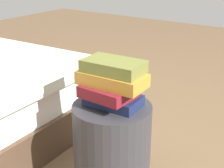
{
  "coord_description": "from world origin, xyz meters",
  "views": [
    {
      "loc": [
        -0.78,
        1.12,
        1.07
      ],
      "look_at": [
        0.0,
        0.0,
        0.53
      ],
      "focal_mm": 53.46,
      "sensor_mm": 36.0,
      "label": 1
    }
  ],
  "objects_px": {
    "book_ochre": "(112,79)",
    "book_olive": "(114,66)",
    "book_maroon": "(109,91)",
    "book_navy": "(113,100)",
    "side_table": "(112,146)"
  },
  "relations": [
    {
      "from": "book_ochre",
      "to": "book_olive",
      "type": "height_order",
      "value": "book_olive"
    },
    {
      "from": "book_maroon",
      "to": "book_ochre",
      "type": "distance_m",
      "value": 0.06
    },
    {
      "from": "book_maroon",
      "to": "book_navy",
      "type": "bearing_deg",
      "value": -110.15
    },
    {
      "from": "side_table",
      "to": "book_navy",
      "type": "bearing_deg",
      "value": -83.07
    },
    {
      "from": "book_maroon",
      "to": "book_ochre",
      "type": "bearing_deg",
      "value": -140.34
    },
    {
      "from": "book_olive",
      "to": "side_table",
      "type": "bearing_deg",
      "value": 80.73
    },
    {
      "from": "side_table",
      "to": "book_olive",
      "type": "xyz_separation_m",
      "value": [
        -0.0,
        -0.01,
        0.4
      ]
    },
    {
      "from": "book_ochre",
      "to": "book_maroon",
      "type": "bearing_deg",
      "value": 35.27
    },
    {
      "from": "side_table",
      "to": "book_navy",
      "type": "relative_size",
      "value": 1.72
    },
    {
      "from": "book_navy",
      "to": "book_maroon",
      "type": "relative_size",
      "value": 1.11
    },
    {
      "from": "book_ochre",
      "to": "book_navy",
      "type": "bearing_deg",
      "value": -85.34
    },
    {
      "from": "side_table",
      "to": "book_maroon",
      "type": "xyz_separation_m",
      "value": [
        0.01,
        0.01,
        0.28
      ]
    },
    {
      "from": "book_olive",
      "to": "book_navy",
      "type": "bearing_deg",
      "value": 2.56
    },
    {
      "from": "book_maroon",
      "to": "book_olive",
      "type": "distance_m",
      "value": 0.11
    },
    {
      "from": "side_table",
      "to": "book_navy",
      "type": "xyz_separation_m",
      "value": [
        0.0,
        -0.01,
        0.23
      ]
    }
  ]
}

